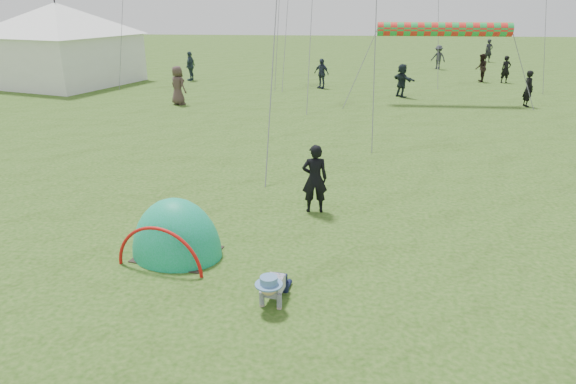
# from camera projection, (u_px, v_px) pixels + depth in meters

# --- Properties ---
(ground) EXTENTS (140.00, 140.00, 0.00)m
(ground) POSITION_uv_depth(u_px,v_px,m) (294.00, 321.00, 7.90)
(ground) COLOR #1B440C
(crawling_toddler) EXTENTS (0.68, 0.88, 0.61)m
(crawling_toddler) POSITION_uv_depth(u_px,v_px,m) (273.00, 286.00, 8.28)
(crawling_toddler) COLOR black
(crawling_toddler) RESTS_ON ground
(popup_tent) EXTENTS (2.05, 1.81, 2.30)m
(popup_tent) POSITION_uv_depth(u_px,v_px,m) (178.00, 254.00, 9.97)
(popup_tent) COLOR #009F46
(popup_tent) RESTS_ON ground
(standing_adult) EXTENTS (0.63, 0.46, 1.61)m
(standing_adult) POSITION_uv_depth(u_px,v_px,m) (315.00, 179.00, 11.73)
(standing_adult) COLOR black
(standing_adult) RESTS_ON ground
(event_marquee) EXTENTS (8.89, 8.89, 4.89)m
(event_marquee) POSITION_uv_depth(u_px,v_px,m) (60.00, 41.00, 29.62)
(event_marquee) COLOR white
(event_marquee) RESTS_ON ground
(crowd_person_0) EXTENTS (0.75, 0.60, 1.78)m
(crowd_person_0) POSITION_uv_depth(u_px,v_px,m) (489.00, 51.00, 41.05)
(crowd_person_0) COLOR black
(crowd_person_0) RESTS_ON ground
(crowd_person_2) EXTENTS (0.59, 1.08, 1.75)m
(crowd_person_2) POSITION_uv_depth(u_px,v_px,m) (191.00, 66.00, 31.45)
(crowd_person_2) COLOR #2B3947
(crowd_person_2) RESTS_ON ground
(crowd_person_3) EXTENTS (1.23, 1.13, 1.67)m
(crowd_person_3) POSITION_uv_depth(u_px,v_px,m) (438.00, 57.00, 36.76)
(crowd_person_3) COLOR #282A31
(crowd_person_3) RESTS_ON ground
(crowd_person_4) EXTENTS (1.05, 0.97, 1.80)m
(crowd_person_4) POSITION_uv_depth(u_px,v_px,m) (178.00, 86.00, 24.08)
(crowd_person_4) COLOR #453431
(crowd_person_4) RESTS_ON ground
(crowd_person_5) EXTENTS (1.08, 1.56, 1.62)m
(crowd_person_5) POSITION_uv_depth(u_px,v_px,m) (100.00, 59.00, 36.01)
(crowd_person_5) COLOR #323F4C
(crowd_person_5) RESTS_ON ground
(crowd_person_6) EXTENTS (0.48, 0.66, 1.65)m
(crowd_person_6) POSITION_uv_depth(u_px,v_px,m) (528.00, 89.00, 23.65)
(crowd_person_6) COLOR black
(crowd_person_6) RESTS_ON ground
(crowd_person_7) EXTENTS (1.03, 1.04, 1.70)m
(crowd_person_7) POSITION_uv_depth(u_px,v_px,m) (14.00, 61.00, 34.32)
(crowd_person_7) COLOR #382925
(crowd_person_7) RESTS_ON ground
(crowd_person_8) EXTENTS (1.02, 0.87, 1.64)m
(crowd_person_8) POSITION_uv_depth(u_px,v_px,m) (321.00, 74.00, 28.65)
(crowd_person_8) COLOR #282F41
(crowd_person_8) RESTS_ON ground
(crowd_person_11) EXTENTS (1.24, 1.57, 1.66)m
(crowd_person_11) POSITION_uv_depth(u_px,v_px,m) (402.00, 80.00, 26.07)
(crowd_person_11) COLOR #1C262D
(crowd_person_11) RESTS_ON ground
(crowd_person_12) EXTENTS (0.64, 0.48, 1.58)m
(crowd_person_12) POSITION_uv_depth(u_px,v_px,m) (506.00, 69.00, 30.59)
(crowd_person_12) COLOR black
(crowd_person_12) RESTS_ON ground
(crowd_person_13) EXTENTS (0.82, 0.94, 1.66)m
(crowd_person_13) POSITION_uv_depth(u_px,v_px,m) (481.00, 68.00, 30.90)
(crowd_person_13) COLOR black
(crowd_person_13) RESTS_ON ground
(rainbow_tube_kite) EXTENTS (6.09, 0.64, 0.64)m
(rainbow_tube_kite) POSITION_uv_depth(u_px,v_px,m) (444.00, 29.00, 23.72)
(rainbow_tube_kite) COLOR red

